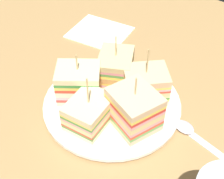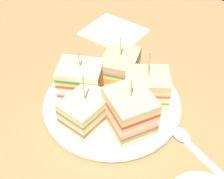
{
  "view_description": "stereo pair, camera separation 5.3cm",
  "coord_description": "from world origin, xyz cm",
  "px_view_note": "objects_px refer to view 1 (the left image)",
  "views": [
    {
      "loc": [
        -23.62,
        30.82,
        41.12
      ],
      "look_at": [
        0.0,
        0.0,
        4.29
      ],
      "focal_mm": 50.51,
      "sensor_mm": 36.0,
      "label": 1
    },
    {
      "loc": [
        -27.63,
        27.29,
        41.12
      ],
      "look_at": [
        0.0,
        0.0,
        4.29
      ],
      "focal_mm": 50.51,
      "sensor_mm": 36.0,
      "label": 2
    }
  ],
  "objects_px": {
    "plate": "(112,104)",
    "sandwich_wedge_0": "(79,83)",
    "spoon": "(196,136)",
    "napkin": "(100,32)",
    "sandwich_wedge_3": "(145,84)",
    "sandwich_wedge_4": "(116,68)",
    "sandwich_wedge_1": "(92,114)",
    "chip_pile": "(114,94)",
    "sandwich_wedge_2": "(134,109)"
  },
  "relations": [
    {
      "from": "plate",
      "to": "sandwich_wedge_0",
      "type": "distance_m",
      "value": 0.07
    },
    {
      "from": "sandwich_wedge_0",
      "to": "spoon",
      "type": "distance_m",
      "value": 0.22
    },
    {
      "from": "napkin",
      "to": "sandwich_wedge_3",
      "type": "bearing_deg",
      "value": 148.66
    },
    {
      "from": "sandwich_wedge_3",
      "to": "sandwich_wedge_4",
      "type": "bearing_deg",
      "value": -46.93
    },
    {
      "from": "plate",
      "to": "sandwich_wedge_0",
      "type": "height_order",
      "value": "sandwich_wedge_0"
    },
    {
      "from": "spoon",
      "to": "napkin",
      "type": "height_order",
      "value": "spoon"
    },
    {
      "from": "sandwich_wedge_3",
      "to": "sandwich_wedge_4",
      "type": "height_order",
      "value": "sandwich_wedge_3"
    },
    {
      "from": "sandwich_wedge_1",
      "to": "sandwich_wedge_4",
      "type": "bearing_deg",
      "value": 11.21
    },
    {
      "from": "sandwich_wedge_3",
      "to": "napkin",
      "type": "xyz_separation_m",
      "value": [
        0.2,
        -0.12,
        -0.04
      ]
    },
    {
      "from": "sandwich_wedge_3",
      "to": "chip_pile",
      "type": "xyz_separation_m",
      "value": [
        0.04,
        0.04,
        -0.02
      ]
    },
    {
      "from": "chip_pile",
      "to": "sandwich_wedge_0",
      "type": "bearing_deg",
      "value": 32.24
    },
    {
      "from": "sandwich_wedge_1",
      "to": "sandwich_wedge_2",
      "type": "xyz_separation_m",
      "value": [
        -0.05,
        -0.04,
        0.01
      ]
    },
    {
      "from": "sandwich_wedge_1",
      "to": "sandwich_wedge_4",
      "type": "xyz_separation_m",
      "value": [
        0.04,
        -0.11,
        0.0
      ]
    },
    {
      "from": "sandwich_wedge_1",
      "to": "napkin",
      "type": "distance_m",
      "value": 0.29
    },
    {
      "from": "sandwich_wedge_1",
      "to": "sandwich_wedge_2",
      "type": "bearing_deg",
      "value": -57.84
    },
    {
      "from": "sandwich_wedge_4",
      "to": "chip_pile",
      "type": "height_order",
      "value": "sandwich_wedge_4"
    },
    {
      "from": "sandwich_wedge_2",
      "to": "sandwich_wedge_3",
      "type": "relative_size",
      "value": 0.97
    },
    {
      "from": "sandwich_wedge_0",
      "to": "sandwich_wedge_4",
      "type": "distance_m",
      "value": 0.08
    },
    {
      "from": "plate",
      "to": "sandwich_wedge_4",
      "type": "xyz_separation_m",
      "value": [
        0.03,
        -0.05,
        0.03
      ]
    },
    {
      "from": "sandwich_wedge_2",
      "to": "sandwich_wedge_4",
      "type": "xyz_separation_m",
      "value": [
        0.09,
        -0.07,
        -0.0
      ]
    },
    {
      "from": "chip_pile",
      "to": "sandwich_wedge_2",
      "type": "bearing_deg",
      "value": 155.6
    },
    {
      "from": "sandwich_wedge_2",
      "to": "sandwich_wedge_1",
      "type": "bearing_deg",
      "value": 58.51
    },
    {
      "from": "sandwich_wedge_3",
      "to": "napkin",
      "type": "bearing_deg",
      "value": -75.06
    },
    {
      "from": "napkin",
      "to": "sandwich_wedge_2",
      "type": "bearing_deg",
      "value": 139.98
    },
    {
      "from": "sandwich_wedge_1",
      "to": "napkin",
      "type": "xyz_separation_m",
      "value": [
        0.17,
        -0.23,
        -0.03
      ]
    },
    {
      "from": "sandwich_wedge_4",
      "to": "sandwich_wedge_3",
      "type": "bearing_deg",
      "value": 58.77
    },
    {
      "from": "sandwich_wedge_0",
      "to": "sandwich_wedge_3",
      "type": "distance_m",
      "value": 0.12
    },
    {
      "from": "sandwich_wedge_1",
      "to": "chip_pile",
      "type": "height_order",
      "value": "sandwich_wedge_1"
    },
    {
      "from": "sandwich_wedge_0",
      "to": "napkin",
      "type": "xyz_separation_m",
      "value": [
        0.11,
        -0.19,
        -0.04
      ]
    },
    {
      "from": "chip_pile",
      "to": "napkin",
      "type": "relative_size",
      "value": 0.51
    },
    {
      "from": "sandwich_wedge_1",
      "to": "sandwich_wedge_4",
      "type": "height_order",
      "value": "same"
    },
    {
      "from": "sandwich_wedge_0",
      "to": "spoon",
      "type": "xyz_separation_m",
      "value": [
        -0.21,
        -0.05,
        -0.04
      ]
    },
    {
      "from": "sandwich_wedge_3",
      "to": "chip_pile",
      "type": "bearing_deg",
      "value": -1.64
    },
    {
      "from": "sandwich_wedge_1",
      "to": "spoon",
      "type": "distance_m",
      "value": 0.17
    },
    {
      "from": "sandwich_wedge_4",
      "to": "plate",
      "type": "bearing_deg",
      "value": 3.09
    },
    {
      "from": "sandwich_wedge_1",
      "to": "chip_pile",
      "type": "relative_size",
      "value": 1.48
    },
    {
      "from": "sandwich_wedge_1",
      "to": "sandwich_wedge_0",
      "type": "bearing_deg",
      "value": 51.36
    },
    {
      "from": "sandwich_wedge_3",
      "to": "spoon",
      "type": "bearing_deg",
      "value": 126.89
    },
    {
      "from": "sandwich_wedge_0",
      "to": "sandwich_wedge_1",
      "type": "xyz_separation_m",
      "value": [
        -0.06,
        0.04,
        -0.01
      ]
    },
    {
      "from": "plate",
      "to": "chip_pile",
      "type": "relative_size",
      "value": 3.69
    },
    {
      "from": "plate",
      "to": "sandwich_wedge_4",
      "type": "distance_m",
      "value": 0.07
    },
    {
      "from": "plate",
      "to": "sandwich_wedge_1",
      "type": "xyz_separation_m",
      "value": [
        -0.0,
        0.06,
        0.03
      ]
    },
    {
      "from": "plate",
      "to": "spoon",
      "type": "height_order",
      "value": "plate"
    },
    {
      "from": "plate",
      "to": "sandwich_wedge_3",
      "type": "xyz_separation_m",
      "value": [
        -0.04,
        -0.05,
        0.03
      ]
    },
    {
      "from": "sandwich_wedge_1",
      "to": "sandwich_wedge_2",
      "type": "distance_m",
      "value": 0.07
    },
    {
      "from": "sandwich_wedge_3",
      "to": "sandwich_wedge_1",
      "type": "bearing_deg",
      "value": 29.74
    },
    {
      "from": "sandwich_wedge_3",
      "to": "sandwich_wedge_4",
      "type": "distance_m",
      "value": 0.07
    },
    {
      "from": "napkin",
      "to": "plate",
      "type": "bearing_deg",
      "value": 134.37
    },
    {
      "from": "sandwich_wedge_4",
      "to": "spoon",
      "type": "bearing_deg",
      "value": 54.87
    },
    {
      "from": "spoon",
      "to": "napkin",
      "type": "bearing_deg",
      "value": -13.59
    }
  ]
}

